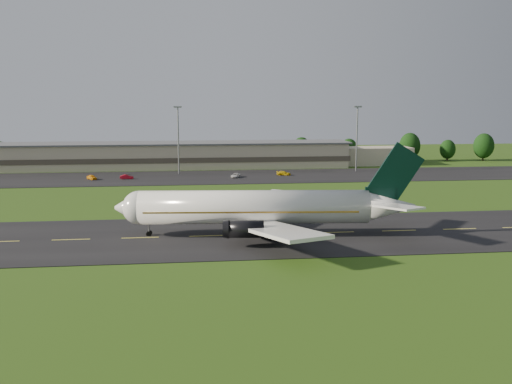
{
  "coord_description": "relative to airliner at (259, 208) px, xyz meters",
  "views": [
    {
      "loc": [
        8.36,
        -92.4,
        22.65
      ],
      "look_at": [
        20.06,
        8.0,
        6.0
      ],
      "focal_mm": 40.0,
      "sensor_mm": 36.0,
      "label": 1
    }
  ],
  "objects": [
    {
      "name": "service_vehicle_d",
      "position": [
        16.27,
        73.04,
        -3.94
      ],
      "size": [
        4.53,
        2.62,
        1.23
      ],
      "primitive_type": "imported",
      "rotation": [
        0.0,
        0.0,
        1.35
      ],
      "color": "yellow",
      "rests_on": "apron"
    },
    {
      "name": "apron",
      "position": [
        -19.64,
        72.08,
        -4.61
      ],
      "size": [
        260.0,
        30.0,
        0.1
      ],
      "primitive_type": "cube",
      "color": "black",
      "rests_on": "ground"
    },
    {
      "name": "service_vehicle_a",
      "position": [
        -38.77,
        70.37,
        -3.9
      ],
      "size": [
        3.54,
        4.1,
        1.33
      ],
      "primitive_type": "imported",
      "rotation": [
        0.0,
        0.0,
        0.62
      ],
      "color": "orange",
      "rests_on": "apron"
    },
    {
      "name": "tree_line",
      "position": [
        18.71,
        106.19,
        0.3
      ],
      "size": [
        196.86,
        8.56,
        10.34
      ],
      "color": "black",
      "rests_on": "ground"
    },
    {
      "name": "service_vehicle_b",
      "position": [
        -29.14,
        70.27,
        -3.95
      ],
      "size": [
        3.74,
        1.33,
        1.23
      ],
      "primitive_type": "imported",
      "rotation": [
        0.0,
        0.0,
        1.56
      ],
      "color": "#A60B1B",
      "rests_on": "apron"
    },
    {
      "name": "service_vehicle_c",
      "position": [
        1.71,
        70.13,
        -3.96
      ],
      "size": [
        3.35,
        4.77,
        1.21
      ],
      "primitive_type": "imported",
      "rotation": [
        0.0,
        0.0,
        -0.34
      ],
      "color": "silver",
      "rests_on": "apron"
    },
    {
      "name": "terminal",
      "position": [
        -13.24,
        96.26,
        -0.67
      ],
      "size": [
        145.0,
        16.0,
        8.4
      ],
      "color": "#BDB190",
      "rests_on": "ground"
    },
    {
      "name": "light_mast_centre",
      "position": [
        -14.64,
        80.08,
        8.08
      ],
      "size": [
        2.4,
        1.2,
        20.35
      ],
      "color": "gray",
      "rests_on": "ground"
    },
    {
      "name": "ground",
      "position": [
        -19.64,
        0.08,
        -4.66
      ],
      "size": [
        360.0,
        360.0,
        0.0
      ],
      "primitive_type": "plane",
      "color": "#2B4B12",
      "rests_on": "ground"
    },
    {
      "name": "airliner",
      "position": [
        0.0,
        0.0,
        0.0
      ],
      "size": [
        51.27,
        42.01,
        15.57
      ],
      "rotation": [
        0.0,
        0.0,
        -0.09
      ],
      "color": "white",
      "rests_on": "ground"
    },
    {
      "name": "taxiway",
      "position": [
        -19.64,
        0.08,
        -4.61
      ],
      "size": [
        220.0,
        30.0,
        0.1
      ],
      "primitive_type": "cube",
      "color": "black",
      "rests_on": "ground"
    },
    {
      "name": "light_mast_east",
      "position": [
        40.36,
        80.08,
        8.08
      ],
      "size": [
        2.4,
        1.2,
        20.35
      ],
      "color": "gray",
      "rests_on": "ground"
    }
  ]
}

